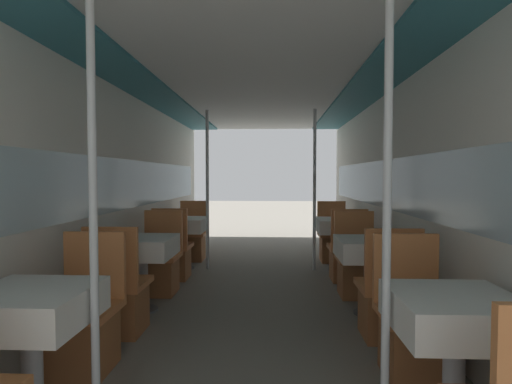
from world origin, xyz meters
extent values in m
cube|color=silver|center=(-1.49, 2.80, 1.13)|extent=(0.05, 8.40, 2.27)
cube|color=silver|center=(-1.48, 2.80, 1.24)|extent=(0.03, 7.73, 0.56)
cube|color=silver|center=(1.49, 2.80, 1.13)|extent=(0.05, 8.40, 2.27)
cube|color=silver|center=(1.48, 2.80, 1.24)|extent=(0.03, 7.73, 0.56)
cube|color=silver|center=(0.00, 2.80, 2.32)|extent=(2.99, 8.40, 0.04)
cube|color=#2D707F|center=(-1.23, 2.80, 2.28)|extent=(0.54, 8.06, 0.03)
cube|color=#2D707F|center=(1.23, 2.80, 2.28)|extent=(0.54, 8.06, 0.03)
cylinder|color=#B7B7BC|center=(-1.11, 0.81, 0.36)|extent=(0.11, 0.11, 0.69)
cube|color=#B2B2B7|center=(-1.11, 0.81, 0.71)|extent=(0.57, 0.57, 0.02)
cube|color=white|center=(-1.11, 0.81, 0.63)|extent=(0.61, 0.61, 0.19)
cube|color=#9C5B31|center=(-1.11, 1.37, 0.20)|extent=(0.38, 0.38, 0.40)
cube|color=#D17A42|center=(-1.11, 1.37, 0.42)|extent=(0.44, 0.44, 0.05)
cube|color=#D17A42|center=(-1.11, 1.58, 0.69)|extent=(0.44, 0.04, 0.48)
cylinder|color=silver|center=(-0.76, 0.81, 1.13)|extent=(0.04, 0.04, 2.27)
cylinder|color=#4C4C51|center=(-1.11, 2.61, 0.01)|extent=(0.30, 0.30, 0.01)
cylinder|color=#B7B7BC|center=(-1.11, 2.61, 0.36)|extent=(0.11, 0.11, 0.69)
cube|color=#B2B2B7|center=(-1.11, 2.61, 0.71)|extent=(0.57, 0.57, 0.02)
cube|color=white|center=(-1.11, 2.61, 0.63)|extent=(0.61, 0.61, 0.19)
cube|color=#9C5B31|center=(-1.11, 2.05, 0.20)|extent=(0.38, 0.38, 0.40)
cube|color=#D17A42|center=(-1.11, 2.05, 0.42)|extent=(0.44, 0.44, 0.05)
cube|color=#D17A42|center=(-1.11, 1.84, 0.69)|extent=(0.44, 0.04, 0.48)
cube|color=#9C5B31|center=(-1.11, 3.18, 0.20)|extent=(0.38, 0.38, 0.40)
cube|color=#D17A42|center=(-1.11, 3.18, 0.42)|extent=(0.44, 0.44, 0.05)
cube|color=#D17A42|center=(-1.11, 3.38, 0.69)|extent=(0.44, 0.04, 0.48)
cylinder|color=#4C4C51|center=(-1.11, 4.41, 0.01)|extent=(0.30, 0.30, 0.01)
cylinder|color=#B7B7BC|center=(-1.11, 4.41, 0.36)|extent=(0.11, 0.11, 0.69)
cube|color=#B2B2B7|center=(-1.11, 4.41, 0.71)|extent=(0.57, 0.57, 0.02)
cube|color=white|center=(-1.11, 4.41, 0.63)|extent=(0.61, 0.61, 0.19)
cube|color=#9C5B31|center=(-1.11, 3.85, 0.20)|extent=(0.38, 0.38, 0.40)
cube|color=#D17A42|center=(-1.11, 3.85, 0.42)|extent=(0.44, 0.44, 0.05)
cube|color=#D17A42|center=(-1.11, 3.65, 0.69)|extent=(0.44, 0.04, 0.48)
cube|color=#9C5B31|center=(-1.11, 4.98, 0.20)|extent=(0.38, 0.38, 0.40)
cube|color=#D17A42|center=(-1.11, 4.98, 0.42)|extent=(0.44, 0.44, 0.05)
cube|color=#D17A42|center=(-1.11, 5.18, 0.69)|extent=(0.44, 0.04, 0.48)
cylinder|color=silver|center=(-0.76, 4.41, 1.13)|extent=(0.04, 0.04, 2.27)
cylinder|color=#B7B7BC|center=(1.11, 0.81, 0.36)|extent=(0.11, 0.11, 0.69)
cube|color=#B2B2B7|center=(1.11, 0.81, 0.71)|extent=(0.57, 0.57, 0.02)
cube|color=white|center=(1.11, 0.81, 0.63)|extent=(0.61, 0.61, 0.19)
cube|color=#9C5B31|center=(1.11, 1.37, 0.20)|extent=(0.38, 0.38, 0.40)
cube|color=#D17A42|center=(1.11, 1.37, 0.42)|extent=(0.44, 0.44, 0.05)
cube|color=#D17A42|center=(1.11, 1.58, 0.69)|extent=(0.44, 0.04, 0.48)
cylinder|color=silver|center=(0.76, 0.81, 1.13)|extent=(0.04, 0.04, 2.27)
cylinder|color=#4C4C51|center=(1.11, 2.61, 0.01)|extent=(0.30, 0.30, 0.01)
cylinder|color=#B7B7BC|center=(1.11, 2.61, 0.36)|extent=(0.11, 0.11, 0.69)
cube|color=#B2B2B7|center=(1.11, 2.61, 0.71)|extent=(0.57, 0.57, 0.02)
cube|color=white|center=(1.11, 2.61, 0.63)|extent=(0.61, 0.61, 0.19)
cube|color=#9C5B31|center=(1.11, 2.05, 0.20)|extent=(0.38, 0.38, 0.40)
cube|color=#D17A42|center=(1.11, 2.05, 0.42)|extent=(0.44, 0.44, 0.05)
cube|color=#D17A42|center=(1.11, 1.84, 0.69)|extent=(0.44, 0.04, 0.48)
cube|color=#9C5B31|center=(1.11, 3.18, 0.20)|extent=(0.38, 0.38, 0.40)
cube|color=#D17A42|center=(1.11, 3.18, 0.42)|extent=(0.44, 0.44, 0.05)
cube|color=#D17A42|center=(1.11, 3.38, 0.69)|extent=(0.44, 0.04, 0.48)
cylinder|color=#4C4C51|center=(1.11, 4.41, 0.01)|extent=(0.30, 0.30, 0.01)
cylinder|color=#B7B7BC|center=(1.11, 4.41, 0.36)|extent=(0.11, 0.11, 0.69)
cube|color=#B2B2B7|center=(1.11, 4.41, 0.71)|extent=(0.57, 0.57, 0.02)
cube|color=white|center=(1.11, 4.41, 0.63)|extent=(0.61, 0.61, 0.19)
cube|color=#9C5B31|center=(1.11, 3.85, 0.20)|extent=(0.38, 0.38, 0.40)
cube|color=#D17A42|center=(1.11, 3.85, 0.42)|extent=(0.44, 0.44, 0.05)
cube|color=#D17A42|center=(1.11, 3.65, 0.69)|extent=(0.44, 0.04, 0.48)
cube|color=#9C5B31|center=(1.11, 4.98, 0.20)|extent=(0.38, 0.38, 0.40)
cube|color=#D17A42|center=(1.11, 4.98, 0.42)|extent=(0.44, 0.44, 0.05)
cube|color=#D17A42|center=(1.11, 5.18, 0.69)|extent=(0.44, 0.04, 0.48)
cylinder|color=silver|center=(0.76, 4.41, 1.13)|extent=(0.04, 0.04, 2.27)
camera|label=1|loc=(0.19, -1.24, 1.33)|focal=28.00mm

